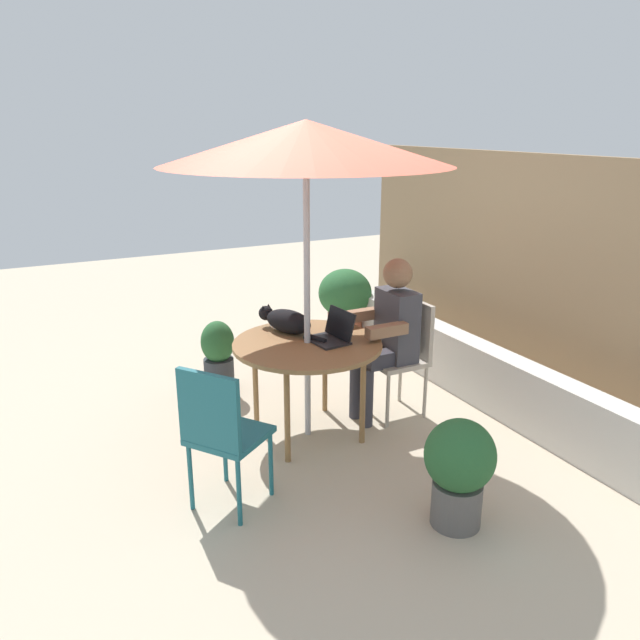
# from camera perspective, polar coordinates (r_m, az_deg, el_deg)

# --- Properties ---
(ground_plane) EXTENTS (14.00, 14.00, 0.00)m
(ground_plane) POSITION_cam_1_polar(r_m,az_deg,el_deg) (4.61, -1.13, -10.48)
(ground_plane) COLOR #BCAD93
(fence_back) EXTENTS (5.05, 0.08, 1.95)m
(fence_back) POSITION_cam_1_polar(r_m,az_deg,el_deg) (5.54, 20.02, 4.10)
(fence_back) COLOR #937756
(fence_back) RESTS_ON ground
(planter_wall_low) EXTENTS (4.54, 0.20, 0.49)m
(planter_wall_low) POSITION_cam_1_polar(r_m,az_deg,el_deg) (5.27, 13.69, -4.34)
(planter_wall_low) COLOR beige
(planter_wall_low) RESTS_ON ground
(patio_table) EXTENTS (1.05, 1.05, 0.72)m
(patio_table) POSITION_cam_1_polar(r_m,az_deg,el_deg) (4.34, -1.18, -2.78)
(patio_table) COLOR olive
(patio_table) RESTS_ON ground
(patio_umbrella) EXTENTS (1.91, 1.91, 2.21)m
(patio_umbrella) POSITION_cam_1_polar(r_m,az_deg,el_deg) (4.07, -1.31, 16.06)
(patio_umbrella) COLOR #B7B7BC
(patio_umbrella) RESTS_ON ground
(chair_occupied) EXTENTS (0.40, 0.40, 0.90)m
(chair_occupied) POSITION_cam_1_polar(r_m,az_deg,el_deg) (4.78, 7.90, -2.57)
(chair_occupied) COLOR #B2A899
(chair_occupied) RESTS_ON ground
(chair_empty) EXTENTS (0.56, 0.56, 0.90)m
(chair_empty) POSITION_cam_1_polar(r_m,az_deg,el_deg) (3.59, -9.23, -9.83)
(chair_empty) COLOR #1E606B
(chair_empty) RESTS_ON ground
(person_seated) EXTENTS (0.48, 0.48, 1.24)m
(person_seated) POSITION_cam_1_polar(r_m,az_deg,el_deg) (4.64, 6.37, -0.93)
(person_seated) COLOR #3F3F47
(person_seated) RESTS_ON ground
(laptop) EXTENTS (0.32, 0.28, 0.21)m
(laptop) POSITION_cam_1_polar(r_m,az_deg,el_deg) (4.34, 1.30, -1.11)
(laptop) COLOR black
(laptop) RESTS_ON patio_table
(cat) EXTENTS (0.62, 0.34, 0.17)m
(cat) POSITION_cam_1_polar(r_m,az_deg,el_deg) (4.52, -3.18, -0.10)
(cat) COLOR black
(cat) RESTS_ON patio_table
(potted_plant_near_fence) EXTENTS (0.40, 0.40, 0.64)m
(potted_plant_near_fence) POSITION_cam_1_polar(r_m,az_deg,el_deg) (3.59, 12.77, -13.19)
(potted_plant_near_fence) COLOR #595654
(potted_plant_near_fence) RESTS_ON ground
(potted_plant_by_chair) EXTENTS (0.55, 0.55, 0.76)m
(potted_plant_by_chair) POSITION_cam_1_polar(r_m,az_deg,el_deg) (6.38, 2.33, 1.88)
(potted_plant_by_chair) COLOR #9E5138
(potted_plant_by_chair) RESTS_ON ground
(potted_plant_corner) EXTENTS (0.28, 0.28, 0.63)m
(potted_plant_corner) POSITION_cam_1_polar(r_m,az_deg,el_deg) (5.21, -9.41, -3.30)
(potted_plant_corner) COLOR #33383D
(potted_plant_corner) RESTS_ON ground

